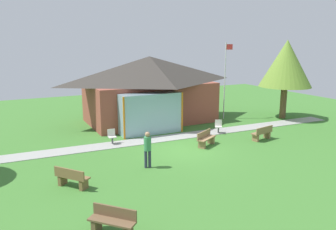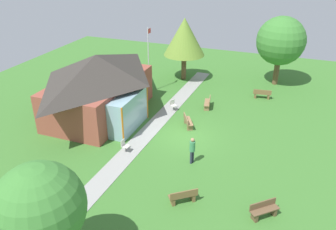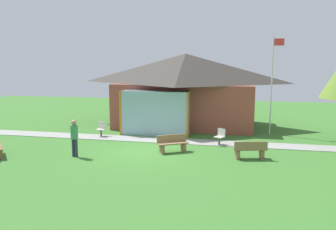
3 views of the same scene
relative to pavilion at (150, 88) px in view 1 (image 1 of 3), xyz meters
The scene contains 12 objects.
ground_plane 7.56m from the pavilion, 98.06° to the right, with size 44.00×44.00×0.00m, color #3D752D.
pavilion is the anchor object (origin of this frame).
footpath 5.26m from the pavilion, 102.45° to the right, with size 25.84×1.30×0.03m, color #999993.
flagpole 5.74m from the pavilion, 16.77° to the right, with size 0.64×0.08×5.76m.
bench_rear_near_path 7.22m from the pavilion, 86.27° to the right, with size 1.52×1.12×0.84m.
bench_mid_left 12.04m from the pavilion, 129.00° to the right, with size 1.27×1.45×0.84m.
bench_front_left 15.11m from the pavilion, 117.90° to the right, with size 1.34×1.40×0.84m.
bench_mid_right 8.74m from the pavilion, 60.97° to the right, with size 1.56×0.72×0.84m.
patio_chair_lawn_spare 6.00m from the pavilion, 62.01° to the right, with size 0.60×0.60×0.86m.
patio_chair_west 6.29m from the pavilion, 135.23° to the right, with size 0.46×0.46×0.86m.
visitor_strolling_lawn 9.50m from the pavilion, 114.19° to the right, with size 0.34×0.34×1.74m.
tree_east_hedge 10.40m from the pavilion, 19.82° to the right, with size 3.89×3.89×5.95m.
Camera 1 is at (-8.68, -15.33, 5.80)m, focal length 36.12 mm.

